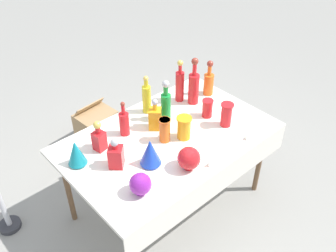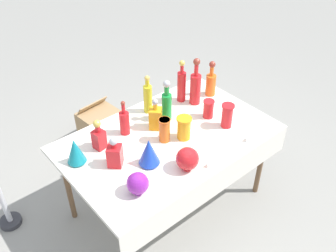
# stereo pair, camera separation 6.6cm
# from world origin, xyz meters

# --- Properties ---
(ground_plane) EXTENTS (40.00, 40.00, 0.00)m
(ground_plane) POSITION_xyz_m (0.00, 0.00, 0.00)
(ground_plane) COLOR gray
(display_table) EXTENTS (1.60, 1.02, 0.76)m
(display_table) POSITION_xyz_m (0.00, -0.03, 0.70)
(display_table) COLOR white
(display_table) RESTS_ON ground
(tall_bottle_0) EXTENTS (0.08, 0.08, 0.36)m
(tall_bottle_0) POSITION_xyz_m (0.14, 0.18, 0.91)
(tall_bottle_0) COLOR #198C38
(tall_bottle_0) RESTS_ON display_table
(tall_bottle_1) EXTENTS (0.07, 0.07, 0.34)m
(tall_bottle_1) POSITION_xyz_m (0.09, 0.36, 0.90)
(tall_bottle_1) COLOR yellow
(tall_bottle_1) RESTS_ON display_table
(tall_bottle_2) EXTENTS (0.09, 0.09, 0.32)m
(tall_bottle_2) POSITION_xyz_m (0.67, 0.21, 0.88)
(tall_bottle_2) COLOR orange
(tall_bottle_2) RESTS_ON display_table
(tall_bottle_3) EXTENTS (0.07, 0.07, 0.38)m
(tall_bottle_3) POSITION_xyz_m (0.41, 0.31, 0.92)
(tall_bottle_3) COLOR red
(tall_bottle_3) RESTS_ON display_table
(tall_bottle_4) EXTENTS (0.09, 0.09, 0.42)m
(tall_bottle_4) POSITION_xyz_m (0.47, 0.20, 0.92)
(tall_bottle_4) COLOR red
(tall_bottle_4) RESTS_ON display_table
(tall_bottle_5) EXTENTS (0.08, 0.08, 0.29)m
(tall_bottle_5) POSITION_xyz_m (-0.22, 0.25, 0.87)
(tall_bottle_5) COLOR red
(tall_bottle_5) RESTS_ON display_table
(square_decanter_0) EXTENTS (0.14, 0.14, 0.24)m
(square_decanter_0) POSITION_xyz_m (-0.48, 0.00, 0.85)
(square_decanter_0) COLOR red
(square_decanter_0) RESTS_ON display_table
(square_decanter_1) EXTENTS (0.09, 0.09, 0.25)m
(square_decanter_1) POSITION_xyz_m (-0.46, 0.22, 0.86)
(square_decanter_1) COLOR red
(square_decanter_1) RESTS_ON display_table
(square_decanter_2) EXTENTS (0.13, 0.13, 0.26)m
(square_decanter_2) POSITION_xyz_m (-0.00, 0.15, 0.86)
(square_decanter_2) COLOR orange
(square_decanter_2) RESTS_ON display_table
(slender_vase_0) EXTENTS (0.12, 0.12, 0.18)m
(slender_vase_0) POSITION_xyz_m (0.08, -0.09, 0.86)
(slender_vase_0) COLOR orange
(slender_vase_0) RESTS_ON display_table
(slender_vase_1) EXTENTS (0.10, 0.10, 0.20)m
(slender_vase_1) POSITION_xyz_m (0.43, -0.20, 0.87)
(slender_vase_1) COLOR red
(slender_vase_1) RESTS_ON display_table
(slender_vase_2) EXTENTS (0.09, 0.09, 0.19)m
(slender_vase_2) POSITION_xyz_m (-0.05, -0.02, 0.86)
(slender_vase_2) COLOR orange
(slender_vase_2) RESTS_ON display_table
(slender_vase_3) EXTENTS (0.09, 0.09, 0.15)m
(slender_vase_3) POSITION_xyz_m (0.41, -0.02, 0.84)
(slender_vase_3) COLOR red
(slender_vase_3) RESTS_ON display_table
(fluted_vase_0) EXTENTS (0.13, 0.13, 0.20)m
(fluted_vase_0) POSITION_xyz_m (-0.67, 0.19, 0.86)
(fluted_vase_0) COLOR teal
(fluted_vase_0) RESTS_ON display_table
(fluted_vase_1) EXTENTS (0.15, 0.15, 0.21)m
(fluted_vase_1) POSITION_xyz_m (-0.29, -0.14, 0.87)
(fluted_vase_1) COLOR blue
(fluted_vase_1) RESTS_ON display_table
(round_bowl_0) EXTENTS (0.16, 0.16, 0.17)m
(round_bowl_0) POSITION_xyz_m (-0.12, -0.35, 0.85)
(round_bowl_0) COLOR red
(round_bowl_0) RESTS_ON display_table
(round_bowl_1) EXTENTS (0.14, 0.14, 0.15)m
(round_bowl_1) POSITION_xyz_m (-0.51, -0.31, 0.84)
(round_bowl_1) COLOR purple
(round_bowl_1) RESTS_ON display_table
(price_tag_left) EXTENTS (0.06, 0.02, 0.04)m
(price_tag_left) POSITION_xyz_m (0.01, -0.43, 0.78)
(price_tag_left) COLOR white
(price_tag_left) RESTS_ON display_table
(price_tag_center) EXTENTS (0.06, 0.02, 0.04)m
(price_tag_center) POSITION_xyz_m (0.43, -0.42, 0.78)
(price_tag_center) COLOR white
(price_tag_center) RESTS_ON display_table
(cardboard_box_behind_left) EXTENTS (0.40, 0.33, 0.46)m
(cardboard_box_behind_left) POSITION_xyz_m (0.01, 1.12, 0.19)
(cardboard_box_behind_left) COLOR tan
(cardboard_box_behind_left) RESTS_ON ground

